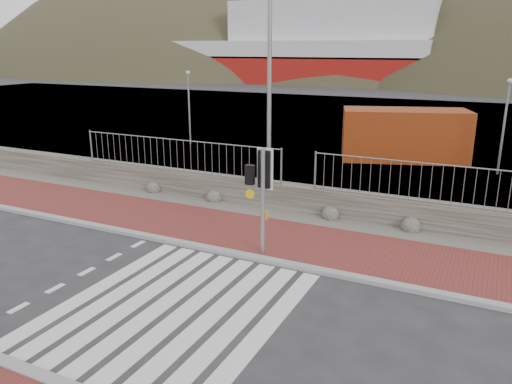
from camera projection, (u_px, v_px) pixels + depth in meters
The scene contains 14 objects.
ground at pixel (175, 307), 10.71m from camera, with size 220.00×220.00×0.00m, color #28282B.
sidewalk_far at pixel (264, 237), 14.59m from camera, with size 40.00×3.00×0.08m, color maroon.
kerb_far at pixel (240, 255), 13.29m from camera, with size 40.00×0.25×0.12m, color gray.
zebra_crossing at pixel (175, 307), 10.71m from camera, with size 4.62×5.60×0.01m.
gravel_strip at pixel (290, 217), 16.31m from camera, with size 40.00×1.50×0.06m, color #59544C.
stone_wall at pixel (299, 198), 16.89m from camera, with size 40.00×0.60×0.90m, color #433F37.
railing at pixel (298, 160), 16.37m from camera, with size 18.07×0.07×1.22m.
quay at pixel (406, 127), 34.79m from camera, with size 120.00×40.00×0.50m, color #4C4C4F.
water at pixel (454, 90), 64.99m from camera, with size 220.00×50.00×0.05m, color #3F4C54.
ferry at pixel (293, 47), 78.18m from camera, with size 50.00×16.00×20.00m.
hills_backdrop at pixel (492, 210), 90.19m from camera, with size 254.00×90.00×100.00m.
traffic_signal_far at pixel (261, 179), 12.84m from camera, with size 0.70×0.28×2.92m.
streetlight at pixel (273, 62), 16.88m from camera, with size 1.83×0.54×8.70m.
shipping_container at pixel (404, 135), 24.46m from camera, with size 5.92×2.47×2.47m, color #92340F.
Camera 1 is at (5.77, -7.86, 5.38)m, focal length 35.00 mm.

